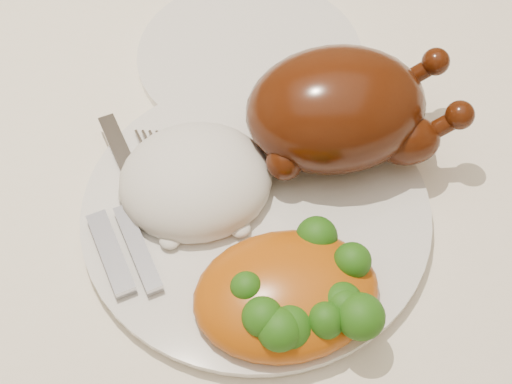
{
  "coord_description": "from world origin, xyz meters",
  "views": [
    {
      "loc": [
        0.14,
        -0.45,
        1.24
      ],
      "look_at": [
        0.13,
        -0.14,
        0.8
      ],
      "focal_mm": 50.0,
      "sensor_mm": 36.0,
      "label": 1
    }
  ],
  "objects_px": {
    "dining_table": "(135,154)",
    "roast_chicken": "(341,109)",
    "dinner_plate": "(256,211)",
    "side_plate": "(250,55)"
  },
  "relations": [
    {
      "from": "side_plate",
      "to": "roast_chicken",
      "type": "distance_m",
      "value": 0.14
    },
    {
      "from": "dinner_plate",
      "to": "side_plate",
      "type": "distance_m",
      "value": 0.18
    },
    {
      "from": "roast_chicken",
      "to": "dining_table",
      "type": "bearing_deg",
      "value": 147.35
    },
    {
      "from": "dinner_plate",
      "to": "roast_chicken",
      "type": "bearing_deg",
      "value": 45.83
    },
    {
      "from": "dining_table",
      "to": "roast_chicken",
      "type": "xyz_separation_m",
      "value": [
        0.19,
        -0.07,
        0.16
      ]
    },
    {
      "from": "dining_table",
      "to": "dinner_plate",
      "type": "relative_size",
      "value": 5.97
    },
    {
      "from": "dinner_plate",
      "to": "roast_chicken",
      "type": "height_order",
      "value": "roast_chicken"
    },
    {
      "from": "dining_table",
      "to": "side_plate",
      "type": "height_order",
      "value": "side_plate"
    },
    {
      "from": "dinner_plate",
      "to": "side_plate",
      "type": "bearing_deg",
      "value": 94.21
    },
    {
      "from": "roast_chicken",
      "to": "dinner_plate",
      "type": "bearing_deg",
      "value": -146.27
    }
  ]
}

